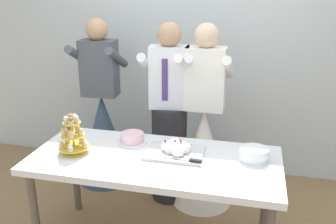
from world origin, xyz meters
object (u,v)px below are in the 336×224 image
(dessert_table, at_px, (154,166))
(main_cake_tray, at_px, (175,149))
(cupcake_stand, at_px, (73,136))
(round_cake, at_px, (132,138))
(person_groom, at_px, (169,125))
(person_guest, at_px, (103,127))
(plate_stack, at_px, (254,154))
(person_bride, at_px, (203,144))

(dessert_table, bearing_deg, main_cake_tray, 29.26)
(dessert_table, height_order, cupcake_stand, cupcake_stand)
(round_cake, xyz_separation_m, person_groom, (0.18, 0.51, -0.07))
(main_cake_tray, height_order, round_cake, main_cake_tray)
(dessert_table, distance_m, cupcake_stand, 0.64)
(cupcake_stand, relative_size, person_guest, 0.18)
(main_cake_tray, bearing_deg, dessert_table, -150.74)
(cupcake_stand, xyz_separation_m, main_cake_tray, (0.74, 0.14, -0.09))
(plate_stack, distance_m, round_cake, 0.94)
(plate_stack, relative_size, round_cake, 0.87)
(dessert_table, relative_size, person_guest, 1.08)
(person_bride, height_order, person_guest, same)
(main_cake_tray, bearing_deg, cupcake_stand, -169.38)
(person_guest, bearing_deg, person_bride, -9.71)
(person_groom, relative_size, person_guest, 1.00)
(main_cake_tray, xyz_separation_m, person_bride, (0.12, 0.65, -0.23))
(person_guest, bearing_deg, round_cake, -51.52)
(dessert_table, relative_size, main_cake_tray, 4.14)
(main_cake_tray, xyz_separation_m, round_cake, (-0.37, 0.13, -0.00))
(dessert_table, height_order, plate_stack, plate_stack)
(person_bride, distance_m, person_guest, 1.06)
(main_cake_tray, height_order, person_groom, person_groom)
(dessert_table, bearing_deg, person_bride, 70.73)
(main_cake_tray, height_order, person_guest, person_guest)
(plate_stack, bearing_deg, person_groom, 141.80)
(round_cake, distance_m, person_groom, 0.54)
(round_cake, relative_size, person_guest, 0.14)
(person_guest, bearing_deg, plate_stack, -27.77)
(dessert_table, bearing_deg, plate_stack, 9.99)
(cupcake_stand, bearing_deg, person_bride, 42.73)
(plate_stack, relative_size, person_bride, 0.13)
(round_cake, bearing_deg, main_cake_tray, -19.37)
(person_groom, bearing_deg, round_cake, -109.14)
(round_cake, bearing_deg, person_groom, 70.86)
(person_guest, bearing_deg, cupcake_stand, -78.82)
(cupcake_stand, height_order, person_guest, person_guest)
(main_cake_tray, distance_m, person_bride, 0.70)
(main_cake_tray, relative_size, round_cake, 1.81)
(round_cake, distance_m, person_guest, 0.92)
(plate_stack, height_order, round_cake, plate_stack)
(person_groom, distance_m, person_bride, 0.35)
(cupcake_stand, relative_size, person_groom, 0.18)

